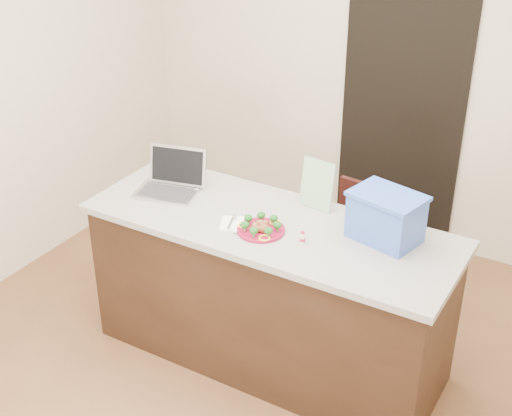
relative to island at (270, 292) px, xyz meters
The scene contains 16 objects.
ground 0.53m from the island, 90.00° to the right, with size 4.00×4.00×0.00m, color brown.
room_shell 1.18m from the island, 90.00° to the right, with size 4.00×4.00×4.00m.
doorway 1.81m from the island, 86.69° to the left, with size 0.90×0.02×2.00m, color black.
island is the anchor object (origin of this frame).
plate 0.48m from the island, 87.10° to the right, with size 0.26×0.26×0.02m.
meatballs 0.50m from the island, 88.70° to the right, with size 0.10×0.10×0.04m.
broccoli 0.52m from the island, 87.10° to the right, with size 0.21×0.21×0.04m.
pepper_rings 0.49m from the island, 87.10° to the right, with size 0.22×0.23×0.01m.
napkin 0.50m from the island, 143.15° to the right, with size 0.16×0.16×0.01m, color white.
fork 0.51m from the island, 148.98° to the right, with size 0.05×0.16×0.00m.
knife 0.50m from the island, 132.50° to the right, with size 0.07×0.21×0.01m.
yogurt_bottle 0.55m from the island, 22.23° to the right, with size 0.03×0.03×0.06m.
laptop 0.87m from the island, behind, with size 0.40×0.35×0.25m.
leaflet 0.68m from the island, 63.29° to the left, with size 0.20×0.00×0.29m, color silver.
blue_box 0.85m from the island, 14.08° to the left, with size 0.41×0.34×0.26m.
chair 0.79m from the island, 74.27° to the left, with size 0.41×0.41×0.84m.
Camera 1 is at (1.63, -2.67, 2.83)m, focal length 50.00 mm.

